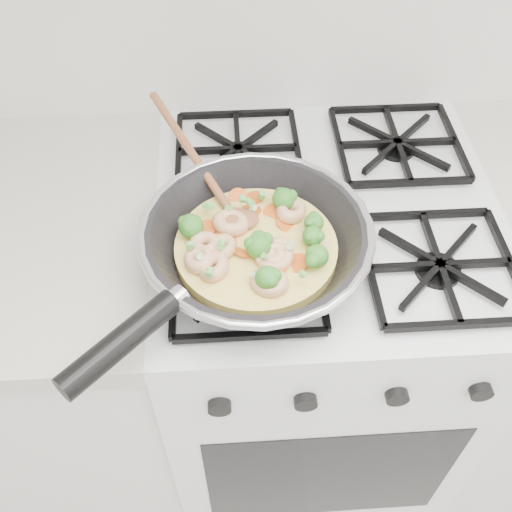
{
  "coord_description": "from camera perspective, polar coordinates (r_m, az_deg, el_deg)",
  "views": [
    {
      "loc": [
        -0.17,
        0.99,
        1.62
      ],
      "look_at": [
        -0.13,
        1.58,
        0.93
      ],
      "focal_mm": 41.22,
      "sensor_mm": 36.0,
      "label": 1
    }
  ],
  "objects": [
    {
      "name": "skillet",
      "position": [
        0.88,
        -0.25,
        1.22
      ],
      "size": [
        0.43,
        0.56,
        0.11
      ],
      "rotation": [
        0.0,
        0.0,
        -0.14
      ],
      "color": "black",
      "rests_on": "stove"
    },
    {
      "name": "stove",
      "position": [
        1.37,
        5.33,
        -8.7
      ],
      "size": [
        0.6,
        0.6,
        0.92
      ],
      "color": "white",
      "rests_on": "ground"
    }
  ]
}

